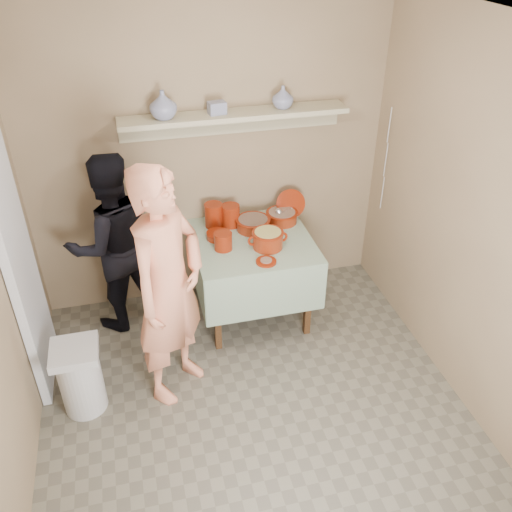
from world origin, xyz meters
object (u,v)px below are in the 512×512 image
object	(u,v)px
person_helper	(113,244)
serving_table	(252,252)
cazuela_rice	(268,238)
trash_bin	(80,378)
person_cook	(169,288)

from	to	relation	value
person_helper	serving_table	size ratio (longest dim) A/B	1.59
cazuela_rice	trash_bin	distance (m)	1.74
trash_bin	cazuela_rice	bearing A→B (deg)	21.85
trash_bin	person_helper	bearing A→B (deg)	71.23
person_cook	trash_bin	world-z (taller)	person_cook
person_helper	cazuela_rice	xyz separation A→B (m)	(1.20, -0.33, 0.07)
person_cook	cazuela_rice	size ratio (longest dim) A/B	5.44
person_helper	trash_bin	xyz separation A→B (m)	(-0.32, -0.94, -0.49)
person_helper	serving_table	distance (m)	1.13
person_helper	serving_table	world-z (taller)	person_helper
person_cook	person_helper	world-z (taller)	person_cook
person_cook	person_helper	xyz separation A→B (m)	(-0.36, 0.88, -0.12)
person_cook	trash_bin	bearing A→B (deg)	138.14
serving_table	trash_bin	size ratio (longest dim) A/B	1.74
person_cook	serving_table	size ratio (longest dim) A/B	1.85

